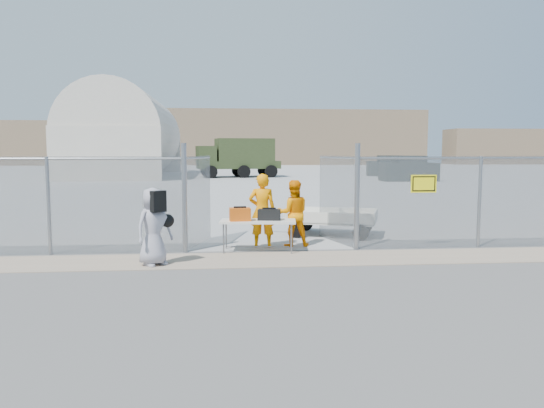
{
  "coord_description": "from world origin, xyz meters",
  "views": [
    {
      "loc": [
        -1.11,
        -10.13,
        2.33
      ],
      "look_at": [
        0.0,
        2.0,
        1.1
      ],
      "focal_mm": 35.0,
      "sensor_mm": 36.0,
      "label": 1
    }
  ],
  "objects": [
    {
      "name": "parked_vehicle_near",
      "position": [
        13.06,
        29.39,
        0.95
      ],
      "size": [
        4.23,
        1.96,
        1.9
      ],
      "primitive_type": null,
      "rotation": [
        0.0,
        0.0,
        0.01
      ],
      "color": "#282C28",
      "rests_on": "ground"
    },
    {
      "name": "military_truck",
      "position": [
        0.21,
        36.54,
        1.69
      ],
      "size": [
        7.42,
        3.73,
        3.38
      ],
      "primitive_type": null,
      "rotation": [
        0.0,
        0.0,
        0.16
      ],
      "color": "#303E1E",
      "rests_on": "ground"
    },
    {
      "name": "distant_hills",
      "position": [
        5.0,
        78.0,
        4.5
      ],
      "size": [
        140.0,
        6.0,
        9.0
      ],
      "primitive_type": null,
      "color": "#7F684F",
      "rests_on": "ground"
    },
    {
      "name": "black_duffel",
      "position": [
        -0.07,
        1.96,
        0.86
      ],
      "size": [
        0.56,
        0.38,
        0.25
      ],
      "primitive_type": "cube",
      "rotation": [
        0.0,
        0.0,
        -0.17
      ],
      "color": "black",
      "rests_on": "folding_table"
    },
    {
      "name": "chain_link_fence",
      "position": [
        0.0,
        2.0,
        1.1
      ],
      "size": [
        40.0,
        0.2,
        2.2
      ],
      "primitive_type": null,
      "color": "gray",
      "rests_on": "ground"
    },
    {
      "name": "utility_trailer",
      "position": [
        1.84,
        4.09,
        0.38
      ],
      "size": [
        3.5,
        2.58,
        0.76
      ],
      "primitive_type": null,
      "rotation": [
        0.0,
        0.0,
        -0.34
      ],
      "color": "silver",
      "rests_on": "ground"
    },
    {
      "name": "dirt_strip",
      "position": [
        0.0,
        1.0,
        0.01
      ],
      "size": [
        44.0,
        1.6,
        0.01
      ],
      "primitive_type": "cube",
      "color": "gray",
      "rests_on": "ground"
    },
    {
      "name": "ground",
      "position": [
        0.0,
        0.0,
        0.0
      ],
      "size": [
        160.0,
        160.0,
        0.0
      ],
      "primitive_type": "plane",
      "color": "#5A5757"
    },
    {
      "name": "tarmac_inside",
      "position": [
        0.0,
        42.0,
        0.01
      ],
      "size": [
        160.0,
        80.0,
        0.01
      ],
      "primitive_type": "cube",
      "color": "#9C9C9A",
      "rests_on": "ground"
    },
    {
      "name": "folding_table",
      "position": [
        -0.33,
        1.94,
        0.37
      ],
      "size": [
        1.79,
        0.9,
        0.73
      ],
      "primitive_type": null,
      "rotation": [
        0.0,
        0.0,
        -0.11
      ],
      "color": "silver",
      "rests_on": "ground"
    },
    {
      "name": "orange_bag",
      "position": [
        -0.74,
        1.89,
        0.88
      ],
      "size": [
        0.49,
        0.35,
        0.29
      ],
      "primitive_type": "cube",
      "rotation": [
        0.0,
        0.0,
        0.07
      ],
      "color": "#DB580F",
      "rests_on": "folding_table"
    },
    {
      "name": "visitor",
      "position": [
        -2.53,
        0.65,
        0.8
      ],
      "size": [
        0.92,
        0.88,
        1.59
      ],
      "primitive_type": "imported",
      "rotation": [
        0.0,
        0.0,
        0.68
      ],
      "color": "#9B99A5",
      "rests_on": "ground"
    },
    {
      "name": "parked_vehicle_mid",
      "position": [
        14.18,
        37.52,
        0.92
      ],
      "size": [
        4.28,
        2.36,
        1.84
      ],
      "primitive_type": null,
      "rotation": [
        0.0,
        0.0,
        -0.13
      ],
      "color": "#282C28",
      "rests_on": "ground"
    },
    {
      "name": "quonset_hangar",
      "position": [
        -10.0,
        40.0,
        4.0
      ],
      "size": [
        9.0,
        18.0,
        8.0
      ],
      "primitive_type": null,
      "color": "beige",
      "rests_on": "ground"
    },
    {
      "name": "security_worker_left",
      "position": [
        -0.2,
        2.45,
        0.89
      ],
      "size": [
        0.7,
        0.51,
        1.79
      ],
      "primitive_type": "imported",
      "rotation": [
        0.0,
        0.0,
        3.01
      ],
      "color": "#FF8C01",
      "rests_on": "ground"
    },
    {
      "name": "security_worker_right",
      "position": [
        0.57,
        2.56,
        0.81
      ],
      "size": [
        0.79,
        0.62,
        1.62
      ],
      "primitive_type": "imported",
      "rotation": [
        0.0,
        0.0,
        3.13
      ],
      "color": "#FF8C01",
      "rests_on": "ground"
    }
  ]
}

